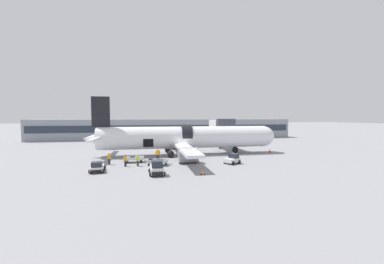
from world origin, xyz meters
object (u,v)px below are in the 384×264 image
(ground_crew_loader_a, at_px, (158,154))
(ground_crew_helper, at_px, (157,154))
(ground_crew_driver, at_px, (125,160))
(airplane, at_px, (184,138))
(ground_crew_supervisor, at_px, (109,158))
(baggage_tug_rear, at_px, (157,168))
(baggage_tug_mid, at_px, (232,159))
(baggage_cart_queued, at_px, (157,162))
(ground_crew_loader_b, at_px, (138,160))
(baggage_cart_loading, at_px, (134,159))
(baggage_tug_lead, at_px, (97,167))

(ground_crew_loader_a, relative_size, ground_crew_helper, 1.08)
(ground_crew_driver, bearing_deg, ground_crew_loader_a, 39.83)
(airplane, height_order, ground_crew_supervisor, airplane)
(baggage_tug_rear, relative_size, ground_crew_helper, 1.89)
(baggage_tug_mid, distance_m, ground_crew_loader_a, 11.81)
(baggage_cart_queued, xyz_separation_m, ground_crew_loader_b, (-2.76, -0.08, 0.38))
(baggage_tug_mid, relative_size, ground_crew_driver, 1.65)
(baggage_cart_loading, bearing_deg, ground_crew_loader_a, 16.33)
(baggage_cart_loading, bearing_deg, ground_crew_loader_b, -78.26)
(baggage_cart_queued, relative_size, ground_crew_supervisor, 2.04)
(ground_crew_supervisor, bearing_deg, ground_crew_helper, 25.27)
(baggage_tug_mid, xyz_separation_m, baggage_cart_loading, (-14.50, 3.70, -0.17))
(baggage_tug_mid, distance_m, ground_crew_driver, 15.61)
(baggage_tug_lead, height_order, baggage_tug_rear, baggage_tug_rear)
(airplane, height_order, ground_crew_driver, airplane)
(baggage_cart_loading, bearing_deg, airplane, 35.20)
(baggage_cart_queued, bearing_deg, ground_crew_supervisor, 165.72)
(baggage_tug_mid, xyz_separation_m, ground_crew_loader_b, (-13.89, 0.75, 0.22))
(ground_crew_loader_a, height_order, ground_crew_helper, ground_crew_loader_a)
(ground_crew_loader_a, bearing_deg, airplane, 45.45)
(baggage_tug_rear, bearing_deg, ground_crew_supervisor, 131.86)
(baggage_tug_mid, relative_size, baggage_tug_rear, 0.87)
(ground_crew_loader_b, bearing_deg, baggage_cart_loading, 101.74)
(baggage_tug_lead, bearing_deg, airplane, 42.18)
(airplane, distance_m, ground_crew_helper, 6.76)
(ground_crew_loader_a, relative_size, ground_crew_supervisor, 0.99)
(airplane, distance_m, baggage_tug_lead, 17.63)
(ground_crew_loader_a, bearing_deg, baggage_tug_lead, -140.01)
(baggage_tug_mid, distance_m, ground_crew_helper, 12.46)
(ground_crew_loader_b, relative_size, ground_crew_driver, 0.96)
(ground_crew_loader_a, bearing_deg, baggage_tug_rear, -93.88)
(ground_crew_loader_b, bearing_deg, ground_crew_supervisor, 156.03)
(ground_crew_driver, height_order, ground_crew_supervisor, ground_crew_supervisor)
(baggage_cart_queued, bearing_deg, baggage_tug_rear, -93.23)
(baggage_tug_rear, distance_m, ground_crew_loader_a, 9.57)
(airplane, bearing_deg, ground_crew_supervisor, -149.39)
(baggage_cart_loading, bearing_deg, baggage_tug_lead, -127.37)
(airplane, bearing_deg, baggage_tug_mid, -59.08)
(baggage_cart_queued, distance_m, ground_crew_helper, 5.12)
(ground_crew_driver, xyz_separation_m, ground_crew_helper, (4.64, 5.15, -0.00))
(baggage_tug_rear, distance_m, ground_crew_supervisor, 9.88)
(baggage_tug_rear, relative_size, ground_crew_loader_b, 1.96)
(airplane, relative_size, baggage_cart_loading, 8.88)
(airplane, relative_size, baggage_tug_mid, 12.81)
(airplane, xyz_separation_m, baggage_tug_lead, (-12.93, -11.72, -2.52))
(baggage_cart_queued, height_order, ground_crew_loader_b, ground_crew_loader_b)
(baggage_tug_lead, distance_m, ground_crew_loader_b, 5.60)
(baggage_tug_lead, relative_size, ground_crew_supervisor, 1.58)
(baggage_cart_loading, height_order, ground_crew_driver, ground_crew_driver)
(ground_crew_helper, bearing_deg, ground_crew_loader_b, -119.55)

